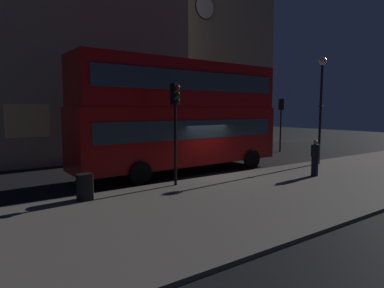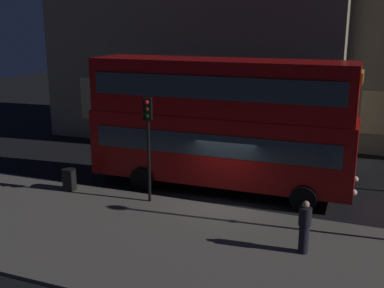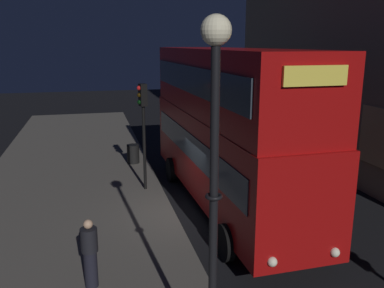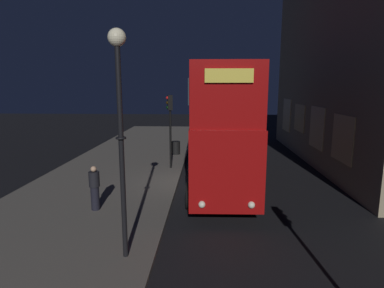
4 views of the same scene
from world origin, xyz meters
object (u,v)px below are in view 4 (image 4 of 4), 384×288
(litter_bin, at_px, (176,148))
(pedestrian, at_px, (95,188))
(street_lamp, at_px, (120,105))
(traffic_light_near_kerb, at_px, (170,116))
(double_decker_bus, at_px, (218,120))

(litter_bin, bearing_deg, pedestrian, -11.47)
(litter_bin, bearing_deg, street_lamp, -0.26)
(traffic_light_near_kerb, xyz_separation_m, pedestrian, (6.45, -2.15, -2.14))
(double_decker_bus, distance_m, litter_bin, 6.94)
(street_lamp, xyz_separation_m, litter_bin, (-13.55, 0.06, -3.76))
(street_lamp, relative_size, litter_bin, 6.72)
(street_lamp, height_order, pedestrian, street_lamp)
(traffic_light_near_kerb, bearing_deg, litter_bin, 167.82)
(traffic_light_near_kerb, relative_size, litter_bin, 4.63)
(double_decker_bus, height_order, traffic_light_near_kerb, double_decker_bus)
(pedestrian, relative_size, litter_bin, 1.90)
(traffic_light_near_kerb, distance_m, street_lamp, 9.82)
(street_lamp, relative_size, pedestrian, 3.54)
(traffic_light_near_kerb, bearing_deg, street_lamp, -13.94)
(litter_bin, bearing_deg, traffic_light_near_kerb, 1.01)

